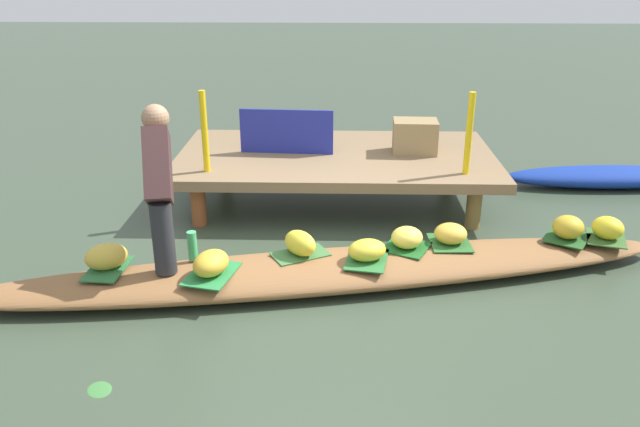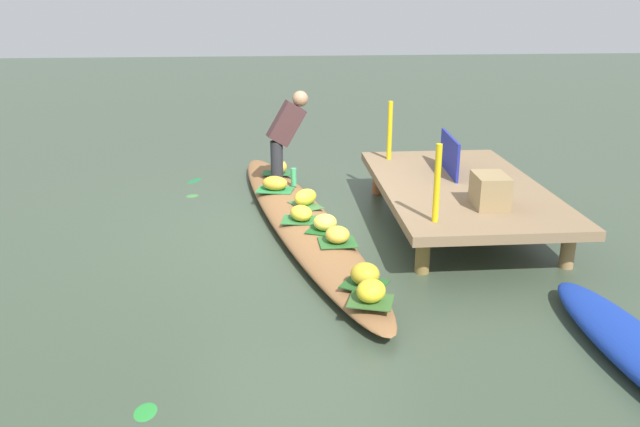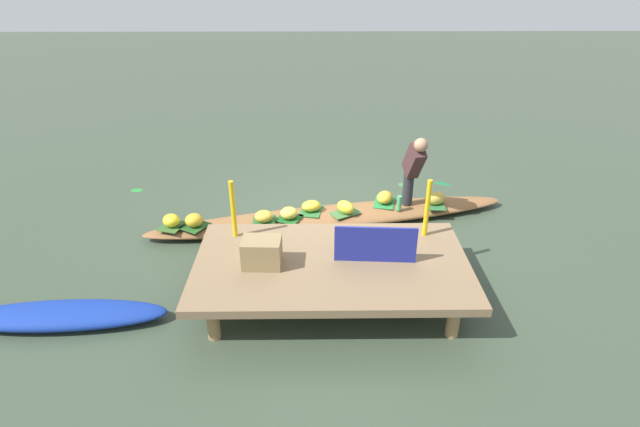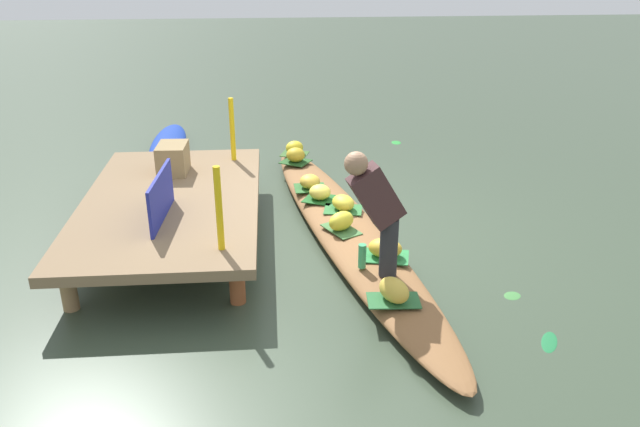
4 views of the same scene
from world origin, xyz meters
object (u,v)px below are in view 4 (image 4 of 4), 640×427
banana_bunch_7 (296,155)px  banana_bunch_1 (344,203)px  banana_bunch_4 (394,290)px  vendor_person (377,206)px  market_banner (161,197)px  produce_crate (173,159)px  vendor_boat (346,230)px  banana_bunch_2 (341,221)px  water_bottle (362,256)px  banana_bunch_3 (310,181)px  banana_bunch_6 (295,148)px  banana_bunch_5 (385,248)px  banana_bunch_0 (320,192)px  moored_boat (168,147)px

banana_bunch_7 → banana_bunch_1: bearing=-164.7°
banana_bunch_4 → vendor_person: bearing=12.7°
market_banner → produce_crate: (1.30, 0.06, -0.06)m
vendor_boat → banana_bunch_1: banana_bunch_1 is taller
banana_bunch_2 → water_bottle: water_bottle is taller
produce_crate → banana_bunch_2: bearing=-120.5°
banana_bunch_1 → produce_crate: size_ratio=0.67×
banana_bunch_3 → market_banner: size_ratio=0.28×
banana_bunch_6 → vendor_person: 3.59m
banana_bunch_2 → banana_bunch_5: 0.72m
banana_bunch_1 → banana_bunch_2: size_ratio=0.97×
banana_bunch_1 → banana_bunch_4: 1.95m
banana_bunch_3 → banana_bunch_1: bearing=-154.5°
banana_bunch_2 → banana_bunch_6: bearing=8.5°
banana_bunch_6 → vendor_person: bearing=-170.9°
banana_bunch_2 → market_banner: bearing=97.6°
banana_bunch_2 → vendor_person: size_ratio=0.26×
banana_bunch_7 → market_banner: size_ratio=0.27×
banana_bunch_0 → banana_bunch_1: banana_bunch_0 is taller
banana_bunch_2 → market_banner: 1.81m
banana_bunch_4 → banana_bunch_6: size_ratio=1.23×
moored_boat → banana_bunch_1: (-2.77, -2.30, 0.17)m
water_bottle → produce_crate: size_ratio=0.52×
banana_bunch_1 → water_bottle: (-1.33, -0.02, 0.03)m
banana_bunch_2 → vendor_boat: bearing=-21.9°
banana_bunch_3 → banana_bunch_4: bearing=-168.7°
banana_bunch_4 → water_bottle: 0.63m
banana_bunch_3 → banana_bunch_4: banana_bunch_4 is taller
banana_bunch_3 → banana_bunch_6: banana_bunch_6 is taller
water_bottle → vendor_person: bearing=-154.6°
banana_bunch_5 → produce_crate: produce_crate is taller
banana_bunch_1 → banana_bunch_5: (-1.15, -0.26, 0.01)m
banana_bunch_6 → banana_bunch_7: (-0.32, -0.00, 0.00)m
banana_bunch_1 → banana_bunch_0: bearing=35.8°
banana_bunch_6 → vendor_boat: bearing=-168.9°
banana_bunch_0 → banana_bunch_4: bearing=-169.1°
market_banner → produce_crate: 1.30m
banana_bunch_3 → produce_crate: size_ratio=0.60×
banana_bunch_2 → market_banner: market_banner is taller
market_banner → banana_bunch_5: bearing=-97.2°
banana_bunch_1 → banana_bunch_4: banana_bunch_4 is taller
moored_boat → water_bottle: bearing=-152.9°
moored_boat → banana_bunch_6: size_ratio=9.15×
banana_bunch_5 → vendor_person: (-0.37, 0.16, 0.59)m
banana_bunch_0 → banana_bunch_7: bearing=9.3°
banana_bunch_4 → market_banner: bearing=59.6°
moored_boat → produce_crate: bearing=-171.9°
banana_bunch_2 → moored_boat: bearing=34.1°
banana_bunch_7 → banana_bunch_4: bearing=-169.7°
banana_bunch_6 → market_banner: bearing=153.3°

